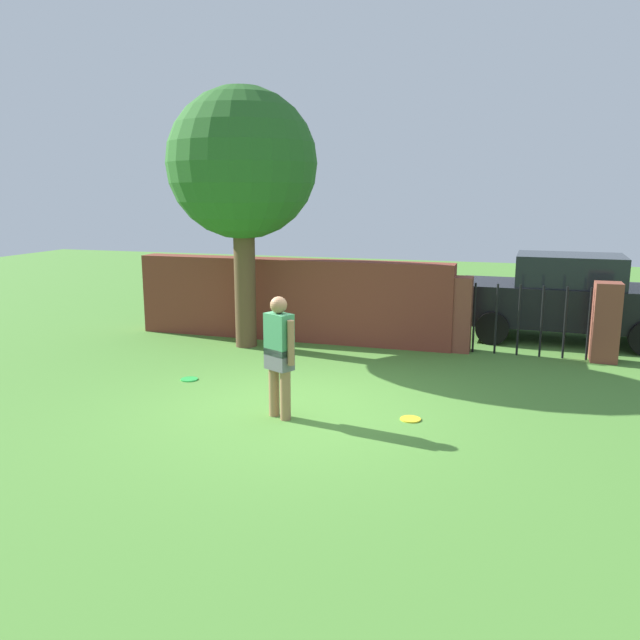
% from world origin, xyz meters
% --- Properties ---
extents(ground_plane, '(40.00, 40.00, 0.00)m').
position_xyz_m(ground_plane, '(0.00, 0.00, 0.00)').
color(ground_plane, '#4C8433').
extents(brick_wall, '(6.46, 0.50, 1.63)m').
position_xyz_m(brick_wall, '(-1.50, 3.95, 0.81)').
color(brick_wall, brown).
rests_on(brick_wall, ground).
extents(tree, '(2.76, 2.76, 4.82)m').
position_xyz_m(tree, '(-2.13, 3.14, 3.40)').
color(tree, brown).
rests_on(tree, ground).
extents(person, '(0.49, 0.36, 1.62)m').
position_xyz_m(person, '(-0.08, -0.41, 0.90)').
color(person, '#9E704C').
rests_on(person, ground).
extents(fence_gate, '(2.95, 0.44, 1.40)m').
position_xyz_m(fence_gate, '(3.08, 3.95, 0.70)').
color(fence_gate, brown).
rests_on(fence_gate, ground).
extents(car, '(4.25, 2.02, 1.72)m').
position_xyz_m(car, '(3.80, 5.53, 0.86)').
color(car, black).
rests_on(car, ground).
extents(frisbee_yellow, '(0.27, 0.27, 0.02)m').
position_xyz_m(frisbee_yellow, '(1.58, 0.01, 0.01)').
color(frisbee_yellow, yellow).
rests_on(frisbee_yellow, ground).
extents(frisbee_green, '(0.27, 0.27, 0.02)m').
position_xyz_m(frisbee_green, '(-2.07, 0.77, 0.01)').
color(frisbee_green, green).
rests_on(frisbee_green, ground).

